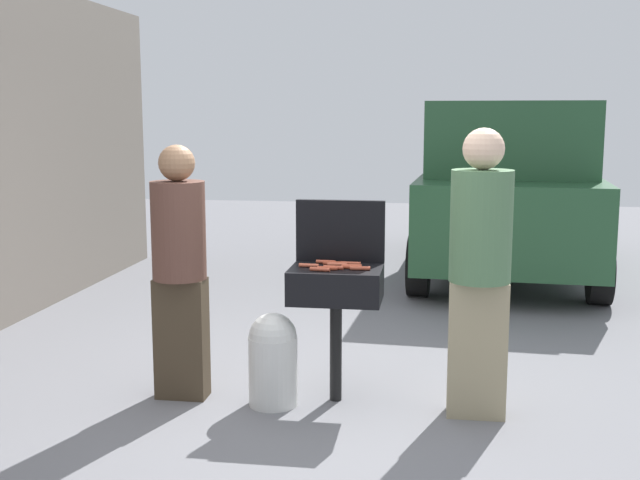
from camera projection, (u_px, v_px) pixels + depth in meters
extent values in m
plane|color=slate|center=(320.00, 406.00, 5.21)|extent=(24.00, 24.00, 0.00)
cylinder|color=black|center=(336.00, 351.00, 5.27)|extent=(0.08, 0.08, 0.68)
cube|color=black|center=(336.00, 284.00, 5.20)|extent=(0.60, 0.44, 0.22)
cube|color=black|center=(340.00, 231.00, 5.37)|extent=(0.60, 0.05, 0.42)
cylinder|color=#B74C33|center=(320.00, 269.00, 5.07)|extent=(0.13, 0.04, 0.03)
cylinder|color=#B74C33|center=(352.00, 266.00, 5.17)|extent=(0.13, 0.03, 0.03)
cylinder|color=#B74C33|center=(326.00, 262.00, 5.32)|extent=(0.13, 0.03, 0.03)
cylinder|color=#AD4228|center=(333.00, 263.00, 5.28)|extent=(0.13, 0.03, 0.03)
cylinder|color=#C6593D|center=(309.00, 265.00, 5.20)|extent=(0.13, 0.03, 0.03)
cylinder|color=#AD4228|center=(327.00, 268.00, 5.10)|extent=(0.13, 0.04, 0.03)
cylinder|color=#AD4228|center=(351.00, 267.00, 5.14)|extent=(0.13, 0.03, 0.03)
cylinder|color=#B74C33|center=(333.00, 268.00, 5.13)|extent=(0.13, 0.04, 0.03)
cylinder|color=#B74C33|center=(351.00, 263.00, 5.27)|extent=(0.13, 0.03, 0.03)
cylinder|color=#C6593D|center=(337.00, 264.00, 5.23)|extent=(0.13, 0.03, 0.03)
cylinder|color=#B74C33|center=(360.00, 268.00, 5.10)|extent=(0.13, 0.04, 0.03)
cylinder|color=silver|center=(273.00, 371.00, 5.20)|extent=(0.32, 0.32, 0.46)
sphere|color=silver|center=(273.00, 337.00, 5.17)|extent=(0.31, 0.31, 0.31)
cube|color=#3F3323|center=(182.00, 338.00, 5.33)|extent=(0.34, 0.19, 0.81)
cylinder|color=brown|center=(179.00, 230.00, 5.21)|extent=(0.36, 0.36, 0.64)
sphere|color=#936B4C|center=(177.00, 163.00, 5.14)|extent=(0.24, 0.24, 0.24)
cube|color=gray|center=(477.00, 349.00, 4.99)|extent=(0.36, 0.20, 0.87)
cylinder|color=#4C724C|center=(481.00, 226.00, 4.87)|extent=(0.38, 0.38, 0.69)
sphere|color=beige|center=(484.00, 149.00, 4.80)|extent=(0.25, 0.25, 0.25)
cube|color=#234C2D|center=(506.00, 208.00, 9.55)|extent=(2.17, 4.51, 0.90)
cube|color=#234C2D|center=(509.00, 137.00, 9.23)|extent=(1.92, 2.70, 0.80)
cylinder|color=black|center=(600.00, 273.00, 7.95)|extent=(0.26, 0.65, 0.64)
cylinder|color=black|center=(419.00, 266.00, 8.32)|extent=(0.26, 0.65, 0.64)
cylinder|color=black|center=(570.00, 229.00, 10.93)|extent=(0.26, 0.65, 0.64)
cylinder|color=black|center=(438.00, 225.00, 11.30)|extent=(0.26, 0.65, 0.64)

